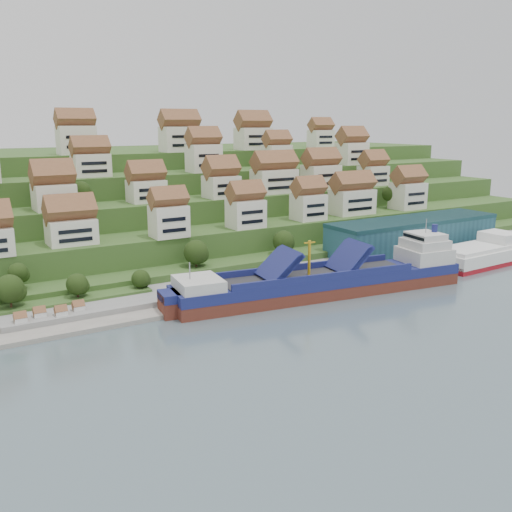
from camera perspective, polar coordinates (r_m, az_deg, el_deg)
ground at (r=141.75m, az=5.66°, el=-3.88°), size 300.00×300.00×0.00m
quay at (r=164.74m, az=8.12°, el=-1.12°), size 180.00×14.00×2.20m
pebble_beach at (r=129.09m, az=-19.04°, el=-6.07°), size 45.00×20.00×1.00m
hillside at (r=228.95m, az=-10.04°, el=5.28°), size 260.00×128.00×31.00m
hillside_village at (r=189.16m, az=-4.54°, el=7.97°), size 154.34×63.53×29.41m
hillside_trees at (r=171.37m, az=-4.95°, el=4.71°), size 143.58×62.80×30.66m
warehouse at (r=186.32m, az=15.45°, el=2.13°), size 60.00×15.00×10.00m
flagpole at (r=158.49m, az=8.80°, el=0.44°), size 1.28×0.16×8.00m
beach_huts at (r=127.07m, az=-19.85°, el=-5.68°), size 14.40×3.70×2.20m
cargo_ship at (r=142.14m, az=7.41°, el=-2.54°), size 76.25×21.42×16.68m
second_ship at (r=183.76m, az=21.76°, el=0.14°), size 33.97×14.01×9.69m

